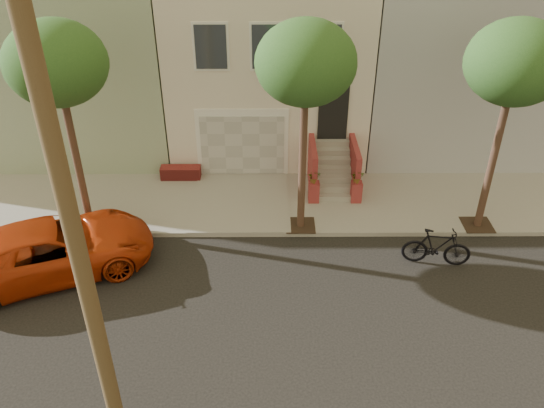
{
  "coord_description": "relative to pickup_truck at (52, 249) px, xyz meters",
  "views": [
    {
      "loc": [
        0.05,
        -10.2,
        9.88
      ],
      "look_at": [
        0.11,
        3.0,
        1.51
      ],
      "focal_mm": 36.46,
      "sensor_mm": 36.0,
      "label": 1
    }
  ],
  "objects": [
    {
      "name": "tree_mid",
      "position": [
        6.92,
        1.97,
        4.5
      ],
      "size": [
        2.7,
        2.57,
        6.3
      ],
      "color": "#2D2116",
      "rests_on": "sidewalk"
    },
    {
      "name": "sidewalk",
      "position": [
        5.92,
        3.42,
        -0.68
      ],
      "size": [
        40.0,
        3.7,
        0.15
      ],
      "primitive_type": "cube",
      "color": "gray",
      "rests_on": "ground"
    },
    {
      "name": "house_row",
      "position": [
        5.92,
        9.25,
        2.89
      ],
      "size": [
        33.1,
        11.7,
        7.0
      ],
      "color": "beige",
      "rests_on": "sidewalk"
    },
    {
      "name": "tree_left",
      "position": [
        0.42,
        1.97,
        4.5
      ],
      "size": [
        2.7,
        2.57,
        6.3
      ],
      "color": "#2D2116",
      "rests_on": "sidewalk"
    },
    {
      "name": "pickup_truck",
      "position": [
        0.0,
        0.0,
        0.0
      ],
      "size": [
        5.97,
        4.36,
        1.51
      ],
      "primitive_type": "imported",
      "rotation": [
        0.0,
        0.0,
        1.96
      ],
      "color": "#AB2F0C",
      "rests_on": "ground"
    },
    {
      "name": "ground",
      "position": [
        5.92,
        -1.93,
        -0.75
      ],
      "size": [
        90.0,
        90.0,
        0.0
      ],
      "primitive_type": "plane",
      "color": "black",
      "rests_on": "ground"
    },
    {
      "name": "motorcycle",
      "position": [
        10.65,
        0.26,
        -0.18
      ],
      "size": [
        1.96,
        0.82,
        1.14
      ],
      "primitive_type": "imported",
      "rotation": [
        0.0,
        0.0,
        1.42
      ],
      "color": "black",
      "rests_on": "ground"
    },
    {
      "name": "tree_right",
      "position": [
        12.42,
        1.97,
        4.5
      ],
      "size": [
        2.7,
        2.57,
        6.3
      ],
      "color": "#2D2116",
      "rests_on": "sidewalk"
    }
  ]
}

